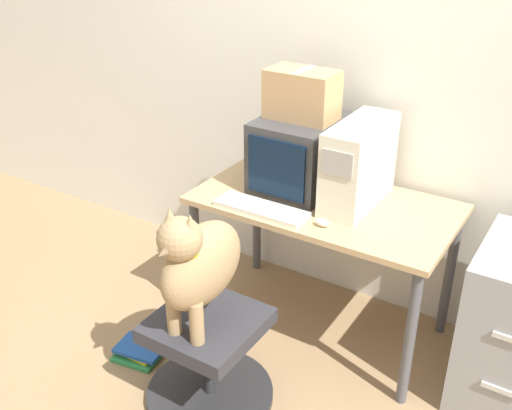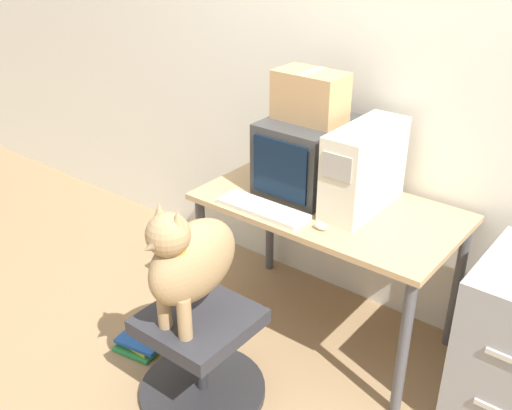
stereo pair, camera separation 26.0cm
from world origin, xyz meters
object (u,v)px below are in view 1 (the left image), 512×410
object	(u,v)px
crt_monitor	(300,153)
pc_tower	(359,164)
keyboard	(261,208)
cardboard_box	(302,95)
dog	(198,263)
book_stack_floor	(140,351)
office_chair	(209,360)

from	to	relation	value
crt_monitor	pc_tower	xyz separation A→B (m)	(0.33, -0.01, 0.02)
crt_monitor	keyboard	world-z (taller)	crt_monitor
cardboard_box	crt_monitor	bearing A→B (deg)	-90.00
dog	cardboard_box	xyz separation A→B (m)	(-0.01, 0.89, 0.48)
pc_tower	book_stack_floor	distance (m)	1.46
crt_monitor	keyboard	xyz separation A→B (m)	(-0.02, -0.34, -0.17)
pc_tower	cardboard_box	xyz separation A→B (m)	(-0.33, 0.02, 0.28)
keyboard	book_stack_floor	xyz separation A→B (m)	(-0.44, -0.46, -0.74)
pc_tower	keyboard	world-z (taller)	pc_tower
keyboard	book_stack_floor	world-z (taller)	keyboard
office_chair	crt_monitor	bearing A→B (deg)	90.90
cardboard_box	book_stack_floor	world-z (taller)	cardboard_box
book_stack_floor	keyboard	bearing A→B (deg)	46.18
keyboard	office_chair	xyz separation A→B (m)	(0.03, -0.50, -0.55)
dog	book_stack_floor	xyz separation A→B (m)	(-0.48, 0.08, -0.74)
crt_monitor	office_chair	world-z (taller)	crt_monitor
keyboard	dog	distance (m)	0.54
pc_tower	keyboard	size ratio (longest dim) A/B	1.09
dog	pc_tower	bearing A→B (deg)	70.00
cardboard_box	pc_tower	bearing A→B (deg)	-3.14
office_chair	cardboard_box	world-z (taller)	cardboard_box
crt_monitor	pc_tower	world-z (taller)	pc_tower
office_chair	dog	distance (m)	0.55
office_chair	book_stack_floor	xyz separation A→B (m)	(-0.48, 0.04, -0.20)
pc_tower	cardboard_box	world-z (taller)	cardboard_box
keyboard	office_chair	world-z (taller)	keyboard
keyboard	office_chair	distance (m)	0.74
book_stack_floor	pc_tower	bearing A→B (deg)	44.84
crt_monitor	dog	world-z (taller)	crt_monitor
keyboard	office_chair	bearing A→B (deg)	-86.28
crt_monitor	book_stack_floor	world-z (taller)	crt_monitor
keyboard	cardboard_box	xyz separation A→B (m)	(0.02, 0.34, 0.48)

